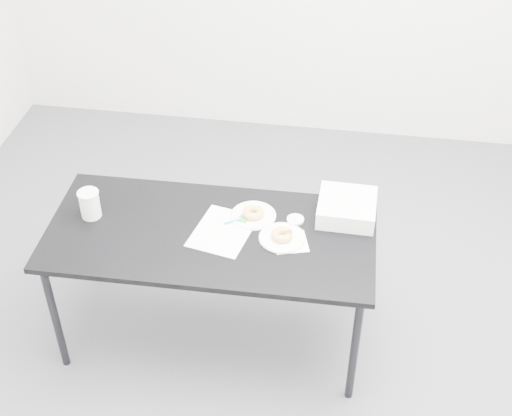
# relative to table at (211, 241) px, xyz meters

# --- Properties ---
(floor) EXTENTS (4.00, 4.00, 0.00)m
(floor) POSITION_rel_table_xyz_m (0.17, 0.02, -0.63)
(floor) COLOR #494A4E
(floor) RESTS_ON ground
(table) EXTENTS (1.51, 0.73, 0.68)m
(table) POSITION_rel_table_xyz_m (0.00, 0.00, 0.00)
(table) COLOR black
(table) RESTS_ON floor
(scorecard) EXTENTS (0.30, 0.36, 0.00)m
(scorecard) POSITION_rel_table_xyz_m (0.05, 0.02, 0.05)
(scorecard) COLOR white
(scorecard) RESTS_ON table
(logo_patch) EXTENTS (0.06, 0.06, 0.00)m
(logo_patch) POSITION_rel_table_xyz_m (0.13, 0.11, 0.06)
(logo_patch) COLOR green
(logo_patch) RESTS_ON scorecard
(pen) EXTENTS (0.13, 0.08, 0.01)m
(pen) POSITION_rel_table_xyz_m (0.11, 0.10, 0.06)
(pen) COLOR #0D8897
(pen) RESTS_ON scorecard
(napkin) EXTENTS (0.18, 0.18, 0.00)m
(napkin) POSITION_rel_table_xyz_m (0.37, -0.01, 0.05)
(napkin) COLOR white
(napkin) RESTS_ON table
(plate_near) EXTENTS (0.21, 0.21, 0.01)m
(plate_near) POSITION_rel_table_xyz_m (0.33, 0.00, 0.06)
(plate_near) COLOR white
(plate_near) RESTS_ON napkin
(donut_near) EXTENTS (0.11, 0.11, 0.03)m
(donut_near) POSITION_rel_table_xyz_m (0.33, 0.00, 0.08)
(donut_near) COLOR gold
(donut_near) RESTS_ON plate_near
(plate_far) EXTENTS (0.21, 0.21, 0.01)m
(plate_far) POSITION_rel_table_xyz_m (0.17, 0.14, 0.05)
(plate_far) COLOR white
(plate_far) RESTS_ON table
(donut_far) EXTENTS (0.13, 0.13, 0.03)m
(donut_far) POSITION_rel_table_xyz_m (0.17, 0.14, 0.07)
(donut_far) COLOR gold
(donut_far) RESTS_ON plate_far
(coffee_cup) EXTENTS (0.09, 0.09, 0.14)m
(coffee_cup) POSITION_rel_table_xyz_m (-0.57, 0.03, 0.12)
(coffee_cup) COLOR white
(coffee_cup) RESTS_ON table
(cup_lid) EXTENTS (0.08, 0.08, 0.01)m
(cup_lid) POSITION_rel_table_xyz_m (0.37, 0.14, 0.06)
(cup_lid) COLOR white
(cup_lid) RESTS_ON table
(bakery_box) EXTENTS (0.27, 0.27, 0.09)m
(bakery_box) POSITION_rel_table_xyz_m (0.60, 0.22, 0.10)
(bakery_box) COLOR white
(bakery_box) RESTS_ON table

